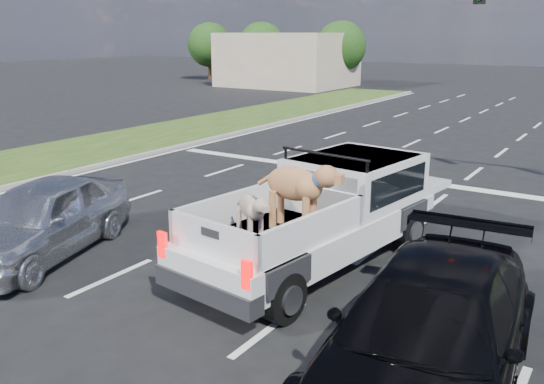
% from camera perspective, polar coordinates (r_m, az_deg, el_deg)
% --- Properties ---
extents(ground, '(160.00, 160.00, 0.00)m').
position_cam_1_polar(ground, '(9.97, -8.82, -10.60)').
color(ground, black).
rests_on(ground, ground).
extents(road_markings, '(17.75, 60.00, 0.01)m').
position_cam_1_polar(road_markings, '(15.13, 7.86, -1.37)').
color(road_markings, silver).
rests_on(road_markings, ground).
extents(grass_median_left, '(5.00, 60.00, 0.10)m').
position_cam_1_polar(grass_median_left, '(22.05, -20.99, 3.17)').
color(grass_median_left, '#1D3C12').
rests_on(grass_median_left, ground).
extents(curb_left, '(0.15, 60.00, 0.14)m').
position_cam_1_polar(curb_left, '(20.14, -16.84, 2.51)').
color(curb_left, gray).
rests_on(curb_left, ground).
extents(building_left, '(10.00, 8.00, 4.40)m').
position_cam_1_polar(building_left, '(49.99, 1.54, 12.97)').
color(building_left, '#B9A78D').
rests_on(building_left, ground).
extents(tree_far_a, '(4.20, 4.20, 5.40)m').
position_cam_1_polar(tree_far_a, '(57.37, -6.19, 14.29)').
color(tree_far_a, '#332114').
rests_on(tree_far_a, ground).
extents(tree_far_b, '(4.20, 4.20, 5.40)m').
position_cam_1_polar(tree_far_b, '(53.80, -1.06, 14.30)').
color(tree_far_b, '#332114').
rests_on(tree_far_b, ground).
extents(tree_far_c, '(4.20, 4.20, 5.40)m').
position_cam_1_polar(tree_far_c, '(49.78, 6.84, 14.11)').
color(tree_far_c, '#332114').
rests_on(tree_far_c, ground).
extents(pickup_truck, '(2.84, 6.09, 2.20)m').
position_cam_1_polar(pickup_truck, '(11.06, 4.99, -2.02)').
color(pickup_truck, black).
rests_on(pickup_truck, ground).
extents(silver_sedan, '(3.10, 4.88, 1.55)m').
position_cam_1_polar(silver_sedan, '(12.40, -21.92, -2.45)').
color(silver_sedan, silver).
rests_on(silver_sedan, ground).
extents(black_coupe, '(2.71, 5.63, 1.58)m').
position_cam_1_polar(black_coupe, '(7.50, 15.21, -13.45)').
color(black_coupe, black).
rests_on(black_coupe, ground).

